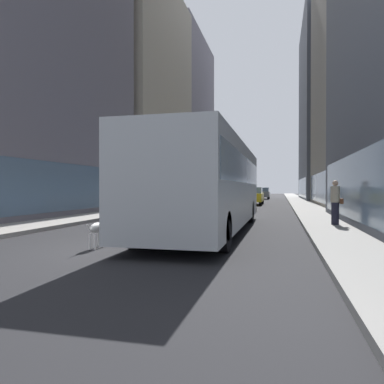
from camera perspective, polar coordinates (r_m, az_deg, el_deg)
The scene contains 13 objects.
ground_plane at distance 43.43m, azimuth 9.07°, elevation -1.42°, with size 120.00×120.00×0.00m, color #232326.
sidewalk_left at distance 44.27m, azimuth 1.70°, elevation -1.28°, with size 2.40×110.00×0.15m, color #9E9991.
sidewalk_right at distance 43.32m, azimuth 16.60°, elevation -1.35°, with size 2.40×110.00×0.15m, color gray.
building_left_mid at distance 38.28m, azimuth -10.91°, elevation 14.88°, with size 10.51×15.57×21.97m.
building_left_far at distance 55.92m, azimuth -2.55°, elevation 11.55°, with size 8.62×17.51×24.31m.
building_right_far at distance 51.64m, azimuth 23.33°, elevation 12.16°, with size 11.01×18.25×23.86m.
transit_bus at distance 12.89m, azimuth 2.91°, elevation 1.66°, with size 2.78×11.53×3.05m.
car_grey_wagon at distance 51.79m, azimuth 11.19°, elevation -0.19°, with size 1.83×4.63×1.62m.
car_silver_sedan at distance 27.05m, azimuth 3.56°, elevation -0.90°, with size 1.94×4.56×1.62m.
car_yellow_taxi at distance 33.82m, azimuth 9.74°, elevation -0.61°, with size 1.71×4.80×1.62m.
car_blue_hatchback at distance 18.02m, azimuth -7.11°, elevation -1.68°, with size 1.72×4.43×1.62m.
dalmatian_dog at distance 9.58m, azimuth -14.71°, elevation -5.57°, with size 0.22×0.96×0.72m.
pedestrian_with_handbag at distance 14.71m, azimuth 21.85°, elevation -1.49°, with size 0.45×0.34×1.69m.
Camera 1 is at (3.66, -8.25, 1.54)m, focal length 33.54 mm.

